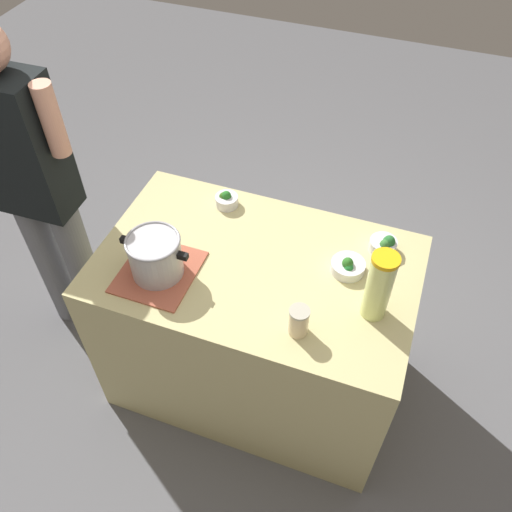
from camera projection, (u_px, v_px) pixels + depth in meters
name	position (u px, v px, depth m)	size (l,w,h in m)	color
ground_plane	(256.00, 375.00, 2.78)	(8.00, 8.00, 0.00)	slate
counter_slab	(256.00, 327.00, 2.46)	(1.29, 0.80, 0.87)	#C8BD7F
dish_cloth	(159.00, 272.00, 2.11)	(0.29, 0.32, 0.01)	#B25840
cooking_pot	(155.00, 255.00, 2.04)	(0.28, 0.21, 0.18)	#B7B7BC
lemonade_pitcher	(379.00, 286.00, 1.87)	(0.10, 0.10, 0.30)	#E4F290
mason_jar	(299.00, 321.00, 1.88)	(0.08, 0.08, 0.12)	beige
broccoli_bowl_front	(226.00, 200.00, 2.36)	(0.10, 0.10, 0.08)	silver
broccoli_bowl_center	(348.00, 266.00, 2.10)	(0.14, 0.14, 0.08)	silver
broccoli_bowl_back	(384.00, 245.00, 2.17)	(0.11, 0.11, 0.08)	silver
person_cook	(37.00, 190.00, 2.35)	(0.50, 0.21, 1.69)	slate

